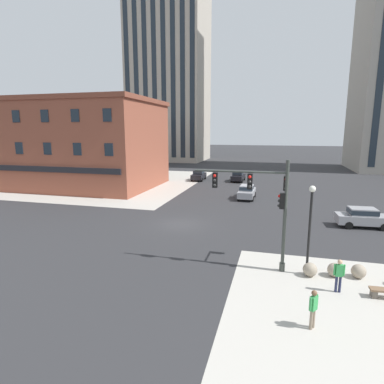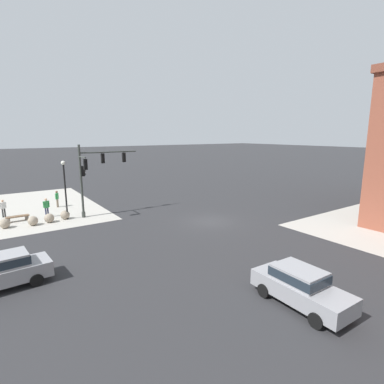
{
  "view_description": "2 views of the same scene",
  "coord_description": "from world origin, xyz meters",
  "views": [
    {
      "loc": [
        8.04,
        -25.98,
        8.13
      ],
      "look_at": [
        1.03,
        0.37,
        2.88
      ],
      "focal_mm": 29.84,
      "sensor_mm": 36.0,
      "label": 1
    },
    {
      "loc": [
        15.53,
        19.61,
        7.45
      ],
      "look_at": [
        3.04,
        1.59,
        3.19
      ],
      "focal_mm": 28.03,
      "sensor_mm": 36.0,
      "label": 2
    }
  ],
  "objects": [
    {
      "name": "bollard_sphere_curb_b",
      "position": [
        11.51,
        -7.61,
        0.39
      ],
      "size": [
        0.79,
        0.79,
        0.79
      ],
      "primitive_type": "sphere",
      "color": "gray",
      "rests_on": "ground"
    },
    {
      "name": "street_lamp_corner_near",
      "position": [
        10.0,
        -7.77,
        3.27
      ],
      "size": [
        0.36,
        0.36,
        5.19
      ],
      "color": "black",
      "rests_on": "ground"
    },
    {
      "name": "storefront_block_near_corner",
      "position": [
        -21.73,
        15.57,
        6.25
      ],
      "size": [
        25.98,
        15.56,
        12.48
      ],
      "color": "brown",
      "rests_on": "ground"
    },
    {
      "name": "pedestrian_near_bench",
      "position": [
        9.79,
        -13.09,
        0.99
      ],
      "size": [
        0.36,
        0.46,
        1.72
      ],
      "color": "gray",
      "rests_on": "ground"
    },
    {
      "name": "sidewalk_far_corner",
      "position": [
        -20.0,
        20.0,
        0.0
      ],
      "size": [
        32.0,
        32.0,
        0.02
      ],
      "primitive_type": "cube",
      "color": "#B7B2A8",
      "rests_on": "ground"
    },
    {
      "name": "car_main_southbound_near",
      "position": [
        -4.4,
        25.18,
        0.92
      ],
      "size": [
        1.94,
        4.42,
        1.68
      ],
      "color": "black",
      "rests_on": "ground"
    },
    {
      "name": "ground_plane",
      "position": [
        0.0,
        0.0,
        0.0
      ],
      "size": [
        320.0,
        320.0,
        0.0
      ],
      "primitive_type": "plane",
      "color": "#2D2D30"
    },
    {
      "name": "pedestrian_with_bag",
      "position": [
        11.37,
        -9.51,
        1.02
      ],
      "size": [
        0.55,
        0.24,
        1.77
      ],
      "color": "#232847",
      "rests_on": "ground"
    },
    {
      "name": "bollard_sphere_curb_c",
      "position": [
        12.78,
        -7.47,
        0.39
      ],
      "size": [
        0.79,
        0.79,
        0.79
      ],
      "primitive_type": "sphere",
      "color": "gray",
      "rests_on": "ground"
    },
    {
      "name": "residential_tower_skyline_left",
      "position": [
        -21.13,
        59.96,
        36.14
      ],
      "size": [
        19.88,
        16.56,
        72.24
      ],
      "color": "#B2A899",
      "rests_on": "ground"
    },
    {
      "name": "bollard_sphere_curb_a",
      "position": [
        10.16,
        -7.93,
        0.39
      ],
      "size": [
        0.79,
        0.79,
        0.79
      ],
      "primitive_type": "sphere",
      "color": "gray",
      "rests_on": "ground"
    },
    {
      "name": "car_main_northbound_near",
      "position": [
        2.09,
        25.63,
        0.92
      ],
      "size": [
        2.03,
        4.47,
        1.68
      ],
      "color": "black",
      "rests_on": "ground"
    },
    {
      "name": "car_main_southbound_far",
      "position": [
        15.41,
        3.15,
        0.92
      ],
      "size": [
        4.51,
        2.12,
        1.68
      ],
      "color": "#99999E",
      "rests_on": "ground"
    },
    {
      "name": "traffic_signal_main",
      "position": [
        7.65,
        -7.4,
        4.15
      ],
      "size": [
        5.47,
        2.09,
        6.55
      ],
      "color": "#383D38",
      "rests_on": "ground"
    },
    {
      "name": "car_main_northbound_far",
      "position": [
        4.72,
        12.36,
        0.92
      ],
      "size": [
        1.97,
        4.44,
        1.68
      ],
      "color": "#99999E",
      "rests_on": "ground"
    }
  ]
}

